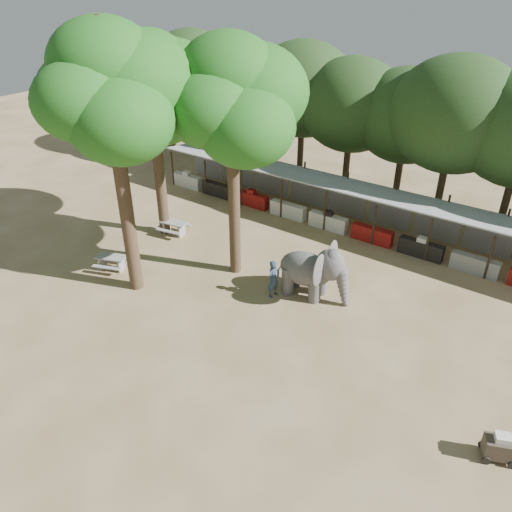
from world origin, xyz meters
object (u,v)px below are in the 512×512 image
Objects in this scene: handler at (274,279)px; picnic_table_near at (112,261)px; yard_tree_center at (111,92)px; yard_tree_back at (232,100)px; picnic_table_far at (174,226)px; elephant at (314,271)px; yard_tree_left at (151,87)px; cart_front at (500,447)px.

picnic_table_near is (-8.07, -2.85, -0.43)m from handler.
yard_tree_center is 6.44× the size of handler.
yard_tree_back reaches higher than picnic_table_far.
yard_tree_center is at bearing -26.94° from picnic_table_near.
yard_tree_center is at bearing -155.96° from elephant.
yard_tree_left is 5.90× the size of handler.
yard_tree_left is 0.97× the size of yard_tree_back.
yard_tree_center is at bearing 155.76° from cart_front.
yard_tree_center is at bearing -126.86° from yard_tree_back.
cart_front is at bearing -17.47° from yard_tree_back.
yard_tree_center is 6.68× the size of picnic_table_far.
elephant is 1.93× the size of handler.
handler is 11.35m from cart_front.
handler is 0.97× the size of picnic_table_near.
yard_tree_center is at bearing -59.04° from yard_tree_left.
yard_tree_back is 10.25m from picnic_table_near.
yard_tree_left is 3.06× the size of elephant.
yard_tree_back is at bearing 139.46° from cart_front.
picnic_table_far is (-0.12, 4.71, 0.02)m from picnic_table_near.
cart_front is (19.80, -5.34, -7.69)m from yard_tree_left.
cart_front is (16.80, -0.34, -8.70)m from yard_tree_center.
elephant is (10.46, -0.85, -6.83)m from yard_tree_left.
picnic_table_near is (0.90, -4.80, -7.70)m from yard_tree_left.
yard_tree_center is 6.25× the size of picnic_table_near.
yard_tree_center reaches higher than cart_front.
yard_tree_back is at bearing 53.14° from yard_tree_center.
elephant is 2.89× the size of cart_front.
yard_tree_left is 7.72m from picnic_table_far.
yard_tree_left is 11.71m from handler.
yard_tree_back is 8.23m from handler.
yard_tree_center is (3.00, -5.00, 1.01)m from yard_tree_left.
yard_tree_back is 6.30× the size of picnic_table_far.
cart_front is at bearing -1.16° from yard_tree_center.
handler is at bearing -2.01° from picnic_table_near.
yard_tree_left is at bearing 86.23° from handler.
picnic_table_near is at bearing 155.28° from cart_front.
elephant is 1.90m from handler.
yard_tree_center is 8.96m from picnic_table_near.
handler is at bearing 139.53° from cart_front.
handler is at bearing -12.27° from yard_tree_left.
handler is at bearing -17.73° from yard_tree_back.
picnic_table_far is at bearing 141.49° from cart_front.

